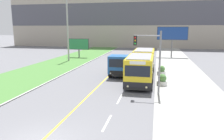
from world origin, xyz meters
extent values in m
cube|color=silver|center=(2.75, 3.20, 0.00)|extent=(0.12, 2.40, 0.01)
cube|color=silver|center=(2.75, 7.80, 0.00)|extent=(0.12, 2.40, 0.01)
cube|color=silver|center=(2.75, 12.40, 0.00)|extent=(0.12, 2.40, 0.01)
cube|color=silver|center=(2.75, 17.00, 0.00)|extent=(0.12, 2.40, 0.01)
cube|color=silver|center=(2.75, 21.60, 0.00)|extent=(0.12, 2.40, 0.01)
cube|color=silver|center=(2.75, 26.20, 0.00)|extent=(0.12, 2.40, 0.01)
cube|color=silver|center=(2.75, 30.80, 0.00)|extent=(0.12, 2.40, 0.01)
cube|color=#A89E8E|center=(0.00, 58.53, 9.16)|extent=(80.00, 8.00, 18.31)
cube|color=#4C4C56|center=(0.00, 54.51, 9.61)|extent=(80.00, 0.04, 6.41)
cube|color=yellow|center=(3.96, 12.57, 1.58)|extent=(2.50, 5.72, 2.61)
cube|color=black|center=(3.96, 12.57, 0.62)|extent=(2.52, 5.74, 0.70)
cube|color=black|center=(3.96, 12.57, 1.97)|extent=(2.52, 5.26, 0.91)
cube|color=gray|center=(3.96, 12.57, 2.92)|extent=(2.12, 5.15, 0.08)
cube|color=yellow|center=(3.96, 19.19, 1.58)|extent=(2.50, 5.72, 2.61)
cube|color=black|center=(3.96, 19.19, 0.62)|extent=(2.52, 5.74, 0.70)
cube|color=black|center=(3.96, 19.19, 1.97)|extent=(2.52, 5.26, 0.91)
cube|color=gray|center=(3.96, 19.19, 2.92)|extent=(2.12, 5.15, 0.08)
cube|color=#474747|center=(3.96, 15.88, 1.58)|extent=(2.30, 0.90, 2.40)
cube|color=black|center=(3.96, 9.69, 1.97)|extent=(2.20, 0.04, 0.96)
cube|color=black|center=(3.96, 9.68, 0.38)|extent=(2.45, 0.06, 0.20)
sphere|color=#F4EAB2|center=(3.15, 9.67, 0.57)|extent=(0.20, 0.20, 0.20)
sphere|color=#F4EAB2|center=(4.77, 9.67, 0.57)|extent=(0.20, 0.20, 0.20)
cube|color=white|center=(3.96, 9.69, 2.70)|extent=(1.37, 0.04, 0.28)
cylinder|color=black|center=(2.77, 10.97, 0.50)|extent=(0.28, 1.00, 1.00)
cylinder|color=black|center=(5.15, 10.97, 0.50)|extent=(0.28, 1.00, 1.00)
cylinder|color=black|center=(2.77, 14.40, 0.50)|extent=(0.28, 1.00, 1.00)
cylinder|color=black|center=(5.15, 14.40, 0.50)|extent=(0.28, 1.00, 1.00)
cylinder|color=black|center=(2.77, 19.77, 0.50)|extent=(0.28, 1.00, 1.00)
cylinder|color=black|center=(5.15, 19.77, 0.50)|extent=(0.28, 1.00, 1.00)
cube|color=black|center=(1.43, 17.60, 0.45)|extent=(1.07, 6.37, 0.20)
cube|color=#235BA3|center=(1.43, 15.59, 1.54)|extent=(2.39, 2.34, 2.00)
cube|color=black|center=(1.43, 14.40, 1.84)|extent=(2.03, 0.04, 0.90)
cube|color=black|center=(1.43, 14.39, 0.77)|extent=(1.91, 0.06, 0.44)
sphere|color=silver|center=(0.60, 14.38, 0.70)|extent=(0.18, 0.18, 0.18)
sphere|color=silver|center=(2.26, 14.38, 0.70)|extent=(0.18, 0.18, 0.18)
cube|color=#B7931E|center=(1.43, 18.90, 0.61)|extent=(2.27, 3.77, 0.12)
cube|color=#B7931E|center=(0.36, 18.90, 1.19)|extent=(0.12, 3.77, 1.29)
cube|color=#B7931E|center=(2.50, 18.90, 1.19)|extent=(0.12, 3.77, 1.29)
cube|color=#B7931E|center=(1.43, 17.07, 1.19)|extent=(2.27, 0.12, 1.29)
cube|color=#B7931E|center=(1.43, 20.72, 1.19)|extent=(2.27, 0.12, 1.29)
cube|color=#B7931E|center=(1.43, 17.07, 1.95)|extent=(2.27, 0.12, 0.24)
cylinder|color=black|center=(0.33, 15.36, 0.52)|extent=(0.30, 1.04, 1.04)
cylinder|color=black|center=(2.53, 15.36, 0.52)|extent=(0.30, 1.04, 1.04)
cylinder|color=black|center=(0.33, 19.09, 0.52)|extent=(0.30, 1.04, 1.04)
cylinder|color=black|center=(2.53, 19.09, 0.52)|extent=(0.30, 1.04, 1.04)
cylinder|color=#9E9E99|center=(-9.53, 26.73, 5.22)|extent=(0.28, 0.28, 10.43)
cylinder|color=#4C4C4C|center=(-9.53, 26.73, 9.18)|extent=(1.80, 0.08, 0.08)
cylinder|color=slate|center=(5.81, 9.43, 2.71)|extent=(0.16, 0.16, 5.42)
cylinder|color=slate|center=(4.71, 9.43, 5.02)|extent=(2.20, 0.10, 0.10)
cube|color=black|center=(3.75, 9.43, 4.62)|extent=(0.28, 0.24, 0.80)
sphere|color=red|center=(3.75, 9.30, 4.86)|extent=(0.14, 0.14, 0.14)
sphere|color=orange|center=(3.75, 9.30, 4.62)|extent=(0.14, 0.14, 0.14)
sphere|color=green|center=(3.75, 9.30, 4.38)|extent=(0.14, 0.14, 0.14)
cylinder|color=#59595B|center=(8.36, 35.17, 1.73)|extent=(0.24, 0.24, 3.46)
cube|color=#333333|center=(8.36, 35.17, 4.65)|extent=(5.82, 0.20, 2.54)
cube|color=navy|center=(8.36, 35.06, 4.65)|extent=(5.66, 0.02, 2.38)
cylinder|color=#59595B|center=(-9.34, 31.46, 0.80)|extent=(0.24, 0.24, 1.60)
cube|color=#333333|center=(-9.34, 31.46, 2.59)|extent=(4.04, 0.20, 2.13)
cube|color=#287547|center=(-9.34, 31.35, 2.59)|extent=(3.88, 0.02, 1.97)
cylinder|color=silver|center=(6.17, 12.65, 0.29)|extent=(1.03, 1.03, 0.43)
sphere|color=#518442|center=(6.17, 12.65, 0.79)|extent=(0.82, 0.82, 0.82)
cylinder|color=silver|center=(6.19, 17.57, 0.30)|extent=(1.01, 1.01, 0.45)
sphere|color=#518442|center=(6.19, 17.57, 0.81)|extent=(0.81, 0.81, 0.81)
camera|label=1|loc=(5.54, -8.85, 5.63)|focal=35.00mm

